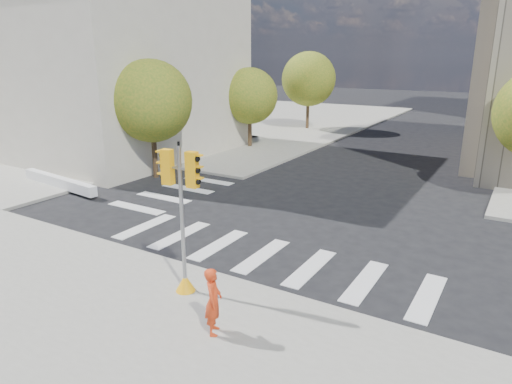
% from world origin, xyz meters
% --- Properties ---
extents(ground, '(160.00, 160.00, 0.00)m').
position_xyz_m(ground, '(0.00, 0.00, 0.00)').
color(ground, black).
rests_on(ground, ground).
extents(sidewalk_far_left, '(28.00, 40.00, 0.15)m').
position_xyz_m(sidewalk_far_left, '(-20.00, 26.00, 0.07)').
color(sidewalk_far_left, gray).
rests_on(sidewalk_far_left, ground).
extents(classical_building, '(19.00, 15.00, 12.70)m').
position_xyz_m(classical_building, '(-20.00, 8.00, 6.44)').
color(classical_building, beige).
rests_on(classical_building, ground).
extents(tree_lw_near, '(4.40, 4.40, 6.41)m').
position_xyz_m(tree_lw_near, '(-10.50, 4.00, 4.20)').
color(tree_lw_near, '#382616').
rests_on(tree_lw_near, ground).
extents(tree_lw_mid, '(4.00, 4.00, 5.77)m').
position_xyz_m(tree_lw_mid, '(-10.50, 14.00, 3.76)').
color(tree_lw_mid, '#382616').
rests_on(tree_lw_mid, ground).
extents(tree_lw_far, '(4.80, 4.80, 6.95)m').
position_xyz_m(tree_lw_far, '(-10.50, 24.00, 4.54)').
color(tree_lw_far, '#382616').
rests_on(tree_lw_far, ground).
extents(traffic_signal, '(1.08, 0.56, 4.27)m').
position_xyz_m(traffic_signal, '(-0.61, -5.41, 1.95)').
color(traffic_signal, '#FFAC0D').
rests_on(traffic_signal, sidewalk_near).
extents(photographer, '(0.65, 0.73, 1.68)m').
position_xyz_m(photographer, '(1.29, -6.64, 0.99)').
color(photographer, red).
rests_on(photographer, sidewalk_near).
extents(planter_wall, '(6.01, 1.06, 0.50)m').
position_xyz_m(planter_wall, '(-13.00, -0.36, 0.40)').
color(planter_wall, silver).
rests_on(planter_wall, sidewalk_left_near).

